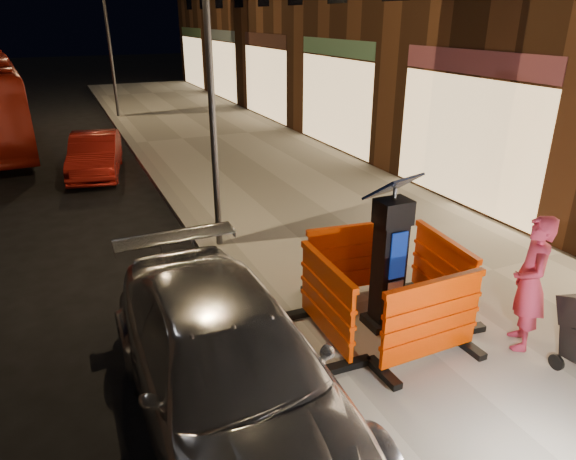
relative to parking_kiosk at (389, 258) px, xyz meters
name	(u,v)px	position (x,y,z in m)	size (l,w,h in m)	color
ground_plane	(266,334)	(-1.56, 0.64, -1.19)	(120.00, 120.00, 0.00)	black
sidewalk	(435,288)	(1.44, 0.64, -1.12)	(6.00, 60.00, 0.15)	gray
kerb	(265,330)	(-1.56, 0.64, -1.12)	(0.30, 60.00, 0.15)	slate
parking_kiosk	(389,258)	(0.00, 0.00, 0.00)	(0.66, 0.66, 2.09)	black
barrier_front	(431,322)	(0.00, -0.95, -0.46)	(1.49, 0.62, 1.16)	#E13900
barrier_back	(352,260)	(0.00, 0.95, -0.46)	(1.49, 0.62, 1.16)	#E13900
barrier_kerbside	(326,302)	(-0.95, 0.00, -0.46)	(1.49, 0.62, 1.16)	#E13900
barrier_bldgside	(442,275)	(0.95, 0.00, -0.46)	(1.49, 0.62, 1.16)	#E13900
car_silver	(231,418)	(-2.53, -0.73, -1.19)	(2.00, 4.93, 1.43)	silver
car_red	(98,175)	(-2.97, 10.03, -1.19)	(1.24, 3.55, 1.17)	maroon
man	(530,283)	(1.36, -1.14, -0.13)	(0.67, 0.44, 1.83)	#AC2C49
street_lamp_mid	(211,83)	(-1.31, 3.64, 1.96)	(0.12, 0.12, 6.00)	#3F3F44
street_lamp_far	(109,43)	(-1.31, 18.64, 1.96)	(0.12, 0.12, 6.00)	#3F3F44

